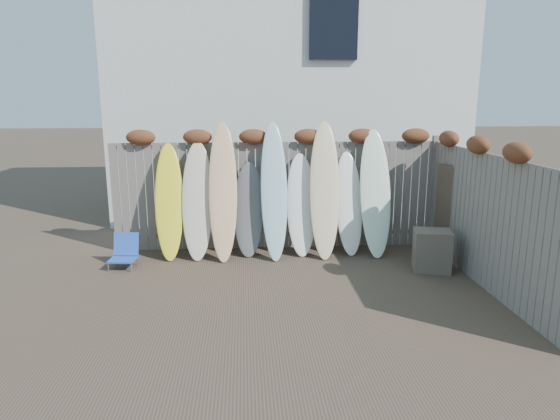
{
  "coord_description": "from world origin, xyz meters",
  "views": [
    {
      "loc": [
        -0.57,
        -6.72,
        2.82
      ],
      "look_at": [
        0.0,
        1.2,
        1.0
      ],
      "focal_mm": 32.0,
      "sensor_mm": 36.0,
      "label": 1
    }
  ],
  "objects": [
    {
      "name": "surfboard_4",
      "position": [
        -0.06,
        1.89,
        1.19
      ],
      "size": [
        0.48,
        0.84,
        2.38
      ],
      "primitive_type": "ellipsoid",
      "rotation": [
        -0.31,
        0.0,
        0.01
      ],
      "color": "#A1CCD9",
      "rests_on": "ground"
    },
    {
      "name": "back_fence",
      "position": [
        0.06,
        2.39,
        1.18
      ],
      "size": [
        6.05,
        0.28,
        2.24
      ],
      "color": "slate",
      "rests_on": "ground"
    },
    {
      "name": "surfboard_8",
      "position": [
        1.77,
        1.91,
        1.12
      ],
      "size": [
        0.56,
        0.8,
        2.24
      ],
      "primitive_type": "ellipsoid",
      "rotation": [
        -0.31,
        0.0,
        -0.02
      ],
      "color": "white",
      "rests_on": "ground"
    },
    {
      "name": "surfboard_1",
      "position": [
        -1.41,
        1.95,
        1.02
      ],
      "size": [
        0.56,
        0.74,
        2.04
      ],
      "primitive_type": "ellipsoid",
      "rotation": [
        -0.31,
        0.0,
        -0.03
      ],
      "color": "beige",
      "rests_on": "ground"
    },
    {
      "name": "surfboard_0",
      "position": [
        -1.9,
        1.98,
        1.01
      ],
      "size": [
        0.52,
        0.74,
        2.01
      ],
      "primitive_type": "ellipsoid",
      "rotation": [
        -0.31,
        0.0,
        0.05
      ],
      "color": "yellow",
      "rests_on": "ground"
    },
    {
      "name": "wooden_crate",
      "position": [
        2.49,
        0.92,
        0.34
      ],
      "size": [
        0.67,
        0.6,
        0.68
      ],
      "primitive_type": "cube",
      "rotation": [
        0.0,
        0.0,
        -0.22
      ],
      "color": "brown",
      "rests_on": "ground"
    },
    {
      "name": "surfboard_3",
      "position": [
        -0.5,
        2.03,
        0.83
      ],
      "size": [
        0.58,
        0.64,
        1.66
      ],
      "primitive_type": "ellipsoid",
      "rotation": [
        -0.31,
        0.0,
        -0.07
      ],
      "color": "#5B5C5E",
      "rests_on": "ground"
    },
    {
      "name": "surfboard_2",
      "position": [
        -0.95,
        1.89,
        1.19
      ],
      "size": [
        0.5,
        0.84,
        2.38
      ],
      "primitive_type": "ellipsoid",
      "rotation": [
        -0.31,
        0.0,
        -0.0
      ],
      "color": "#ECC47A",
      "rests_on": "ground"
    },
    {
      "name": "ground",
      "position": [
        0.0,
        0.0,
        0.0
      ],
      "size": [
        80.0,
        80.0,
        0.0
      ],
      "primitive_type": "plane",
      "color": "#493A2D"
    },
    {
      "name": "beach_chair",
      "position": [
        -2.61,
        1.47,
        0.26
      ],
      "size": [
        0.47,
        0.5,
        0.56
      ],
      "color": "blue",
      "rests_on": "ground"
    },
    {
      "name": "surfboard_6",
      "position": [
        0.85,
        1.91,
        1.19
      ],
      "size": [
        0.59,
        0.87,
        2.39
      ],
      "primitive_type": "ellipsoid",
      "rotation": [
        -0.31,
        0.0,
        -0.08
      ],
      "color": "beige",
      "rests_on": "ground"
    },
    {
      "name": "house",
      "position": [
        0.5,
        6.5,
        3.2
      ],
      "size": [
        8.5,
        5.5,
        6.33
      ],
      "color": "silver",
      "rests_on": "ground"
    },
    {
      "name": "surfboard_5",
      "position": [
        0.44,
        2.02,
        0.9
      ],
      "size": [
        0.53,
        0.65,
        1.81
      ],
      "primitive_type": "ellipsoid",
      "rotation": [
        -0.31,
        0.0,
        -0.0
      ],
      "color": "white",
      "rests_on": "ground"
    },
    {
      "name": "lattice_panel",
      "position": [
        3.04,
        1.34,
        0.83
      ],
      "size": [
        0.35,
        1.07,
        1.65
      ],
      "primitive_type": "cube",
      "rotation": [
        0.0,
        0.0,
        0.28
      ],
      "color": "brown",
      "rests_on": "ground"
    },
    {
      "name": "right_fence",
      "position": [
        2.99,
        0.25,
        1.14
      ],
      "size": [
        0.28,
        4.4,
        2.24
      ],
      "color": "slate",
      "rests_on": "ground"
    },
    {
      "name": "surfboard_7",
      "position": [
        1.31,
        2.01,
        0.92
      ],
      "size": [
        0.52,
        0.68,
        1.84
      ],
      "primitive_type": "ellipsoid",
      "rotation": [
        -0.31,
        0.0,
        0.05
      ],
      "color": "white",
      "rests_on": "ground"
    }
  ]
}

